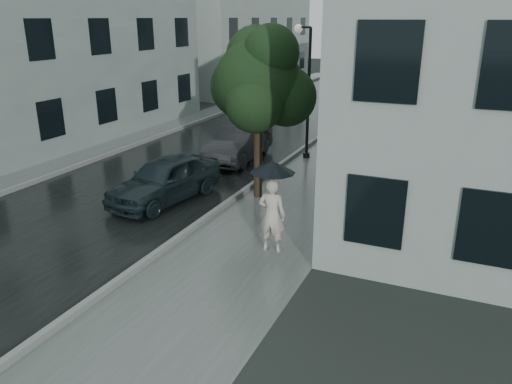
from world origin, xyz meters
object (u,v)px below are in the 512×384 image
at_px(car_far, 239,143).
at_px(pedestrian, 272,215).
at_px(street_tree, 259,81).
at_px(car_near, 165,179).
at_px(lamp_post, 305,84).

bearing_deg(car_far, pedestrian, -61.82).
xyz_separation_m(street_tree, car_near, (-2.45, -1.60, -2.90)).
bearing_deg(street_tree, car_far, 124.32).
bearing_deg(pedestrian, car_far, -62.73).
relative_size(lamp_post, car_far, 1.23).
xyz_separation_m(pedestrian, lamp_post, (-2.04, 8.53, 2.02)).
distance_m(pedestrian, lamp_post, 9.00).
distance_m(street_tree, lamp_post, 5.03).
bearing_deg(car_far, car_near, -93.64).
xyz_separation_m(street_tree, lamp_post, (-0.18, 4.98, -0.66)).
height_order(street_tree, car_far, street_tree).
bearing_deg(street_tree, pedestrian, -62.44).
xyz_separation_m(street_tree, car_far, (-2.38, 3.49, -2.90)).
relative_size(lamp_post, car_near, 1.27).
relative_size(street_tree, car_near, 1.30).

